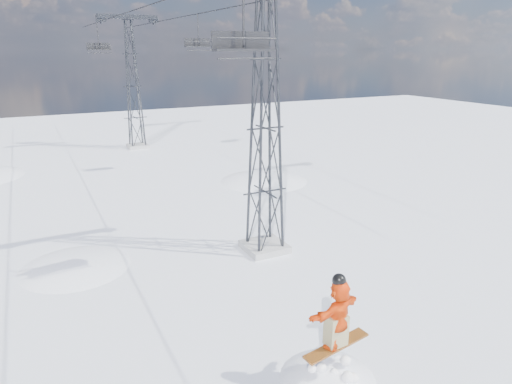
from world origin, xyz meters
TOP-DOWN VIEW (x-y plane):
  - ground at (0.00, 0.00)m, footprint 120.00×120.00m
  - snow_terrain at (-4.77, 21.24)m, footprint 39.00×37.00m
  - lift_tower_near at (0.80, 8.00)m, footprint 5.20×1.80m
  - lift_tower_far at (0.80, 33.00)m, footprint 5.20×1.80m
  - haul_cables at (0.80, 19.50)m, footprint 4.46×51.00m
  - lift_chair_near at (-1.40, 5.44)m, footprint 2.05×0.59m
  - lift_chair_mid at (3.00, 21.87)m, footprint 1.87×0.54m
  - lift_chair_far at (-1.40, 35.56)m, footprint 2.06×0.59m

SIDE VIEW (x-z plane):
  - snow_terrain at x=-4.77m, z-range -20.59..1.41m
  - ground at x=0.00m, z-range 0.00..0.00m
  - lift_tower_near at x=0.80m, z-range -0.24..11.18m
  - lift_tower_far at x=0.80m, z-range -0.24..11.18m
  - lift_chair_far at x=-1.40m, z-range 7.53..10.08m
  - lift_chair_near at x=-1.40m, z-range 7.54..10.09m
  - lift_chair_mid at x=3.00m, z-range 7.84..10.15m
  - haul_cables at x=0.80m, z-range 10.82..10.88m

